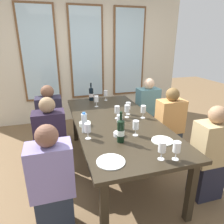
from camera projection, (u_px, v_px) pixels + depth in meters
name	position (u px, v px, depth m)	size (l,w,h in m)	color
ground_plane	(116.00, 168.00, 2.92)	(12.00, 12.00, 0.00)	brown
back_wall_with_windows	(86.00, 53.00, 4.32)	(4.26, 0.10, 2.90)	beige
dining_table	(116.00, 125.00, 2.69)	(1.06, 2.27, 0.74)	#2E261A
white_plate_0	(162.00, 141.00, 2.13)	(0.23, 0.23, 0.01)	white
white_plate_1	(111.00, 162.00, 1.77)	(0.25, 0.25, 0.01)	white
wine_bottle_0	(91.00, 94.00, 3.49)	(0.08, 0.08, 0.31)	black
wine_bottle_1	(121.00, 130.00, 2.07)	(0.08, 0.08, 0.33)	black
tasting_bowl_0	(85.00, 124.00, 2.50)	(0.14, 0.14, 0.05)	white
tasting_bowl_1	(119.00, 134.00, 2.24)	(0.12, 0.12, 0.04)	white
water_bottle	(84.00, 123.00, 2.30)	(0.06, 0.06, 0.24)	white
wine_glass_0	(106.00, 93.00, 3.49)	(0.07, 0.07, 0.17)	white
wine_glass_1	(88.00, 128.00, 2.14)	(0.07, 0.07, 0.17)	white
wine_glass_2	(162.00, 147.00, 1.77)	(0.07, 0.07, 0.17)	white
wine_glass_3	(117.00, 110.00, 2.69)	(0.07, 0.07, 0.17)	white
wine_glass_4	(96.00, 99.00, 3.17)	(0.07, 0.07, 0.17)	white
wine_glass_5	(177.00, 147.00, 1.77)	(0.07, 0.07, 0.17)	white
wine_glass_6	(128.00, 106.00, 2.84)	(0.07, 0.07, 0.17)	white
wine_glass_7	(127.00, 109.00, 2.73)	(0.07, 0.07, 0.17)	white
wine_glass_8	(143.00, 109.00, 2.71)	(0.07, 0.07, 0.17)	white
wine_glass_9	(136.00, 126.00, 2.22)	(0.07, 0.07, 0.17)	white
wine_glass_10	(120.00, 119.00, 2.38)	(0.07, 0.07, 0.17)	white
seated_person_0	(51.00, 122.00, 3.15)	(0.38, 0.24, 1.11)	#342735
seated_person_1	(147.00, 110.00, 3.67)	(0.38, 0.24, 1.11)	#392143
seated_person_2	(51.00, 142.00, 2.55)	(0.38, 0.24, 1.11)	#37352C
seated_person_3	(169.00, 127.00, 3.00)	(0.38, 0.24, 1.11)	#2C3239
seated_person_4	(53.00, 186.00, 1.80)	(0.38, 0.24, 1.11)	#242C3C
seated_person_5	(210.00, 156.00, 2.25)	(0.38, 0.24, 1.11)	#212231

